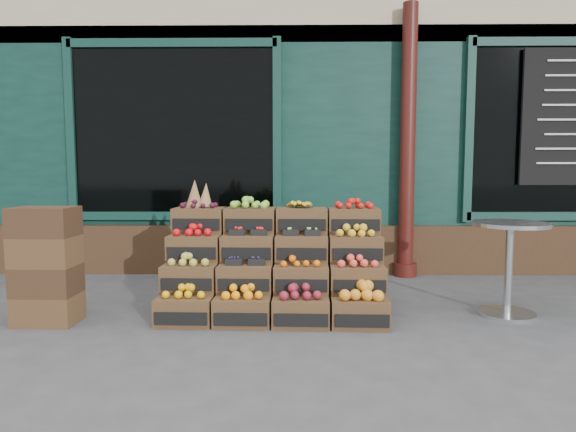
{
  "coord_description": "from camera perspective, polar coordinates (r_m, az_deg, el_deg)",
  "views": [
    {
      "loc": [
        -0.14,
        -3.71,
        1.25
      ],
      "look_at": [
        -0.2,
        0.7,
        0.85
      ],
      "focal_mm": 30.0,
      "sensor_mm": 36.0,
      "label": 1
    }
  ],
  "objects": [
    {
      "name": "ground",
      "position": [
        3.91,
        2.88,
        -13.45
      ],
      "size": [
        60.0,
        60.0,
        0.0
      ],
      "primitive_type": "plane",
      "color": "#404043",
      "rests_on": "ground"
    },
    {
      "name": "shop_facade",
      "position": [
        8.89,
        1.71,
        12.61
      ],
      "size": [
        12.0,
        6.24,
        4.8
      ],
      "color": "#0D2E27",
      "rests_on": "ground"
    },
    {
      "name": "crate_display",
      "position": [
        4.34,
        -1.62,
        -6.57
      ],
      "size": [
        1.92,
        0.97,
        1.19
      ],
      "rotation": [
        0.0,
        0.0,
        -0.03
      ],
      "color": "#4A321D",
      "rests_on": "ground"
    },
    {
      "name": "spare_crates",
      "position": [
        4.45,
        -26.72,
        -5.28
      ],
      "size": [
        0.49,
        0.34,
        0.97
      ],
      "rotation": [
        0.0,
        0.0,
        -0.01
      ],
      "color": "#4A321D",
      "rests_on": "ground"
    },
    {
      "name": "bistro_table",
      "position": [
        4.6,
        24.72,
        -4.51
      ],
      "size": [
        0.65,
        0.65,
        0.82
      ],
      "rotation": [
        0.0,
        0.0,
        0.25
      ],
      "color": "silver",
      "rests_on": "ground"
    },
    {
      "name": "shopkeeper",
      "position": [
        6.67,
        -15.37,
        3.43
      ],
      "size": [
        0.8,
        0.55,
        2.13
      ],
      "primitive_type": "imported",
      "rotation": [
        0.0,
        0.0,
        3.09
      ],
      "color": "#175122",
      "rests_on": "ground"
    }
  ]
}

